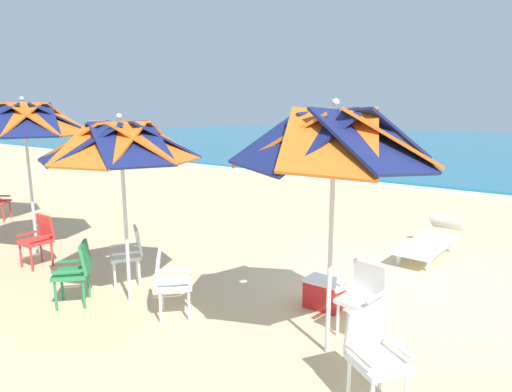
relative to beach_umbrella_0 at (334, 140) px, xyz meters
name	(u,v)px	position (x,y,z in m)	size (l,w,h in m)	color
ground_plane	(394,287)	(-0.01, 2.19, -2.33)	(80.00, 80.00, 0.00)	beige
surf_foam	(491,195)	(-0.01, 10.90, -2.32)	(80.00, 0.70, 0.01)	white
beach_umbrella_0	(334,140)	(0.00, 0.00, 0.00)	(2.14, 2.14, 2.74)	silver
plastic_chair_0	(363,295)	(0.15, 0.60, -1.83)	(0.50, 0.53, 0.87)	white
plastic_chair_1	(374,352)	(0.71, -0.52, -1.83)	(0.63, 0.61, 0.87)	white
beach_umbrella_1	(121,143)	(-2.81, -0.45, -0.13)	(2.08, 2.08, 2.58)	silver
plastic_chair_2	(169,280)	(-2.03, -0.43, -1.83)	(0.63, 0.63, 0.87)	white
plastic_chair_3	(130,252)	(-3.34, -0.02, -1.83)	(0.61, 0.63, 0.87)	white
plastic_chair_4	(76,269)	(-3.32, -0.92, -1.83)	(0.63, 0.63, 0.87)	#2D8C4C
beach_umbrella_2	(24,121)	(-5.79, -0.20, 0.10)	(2.29, 2.29, 2.84)	silver
plastic_chair_5	(39,237)	(-5.20, -0.44, -1.83)	(0.44, 0.47, 0.87)	red
sun_lounger_1	(431,240)	(0.02, 4.04, -2.05)	(0.75, 2.18, 0.62)	white
cooler_box	(324,293)	(-0.55, 0.97, -2.13)	(0.50, 0.34, 0.40)	red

